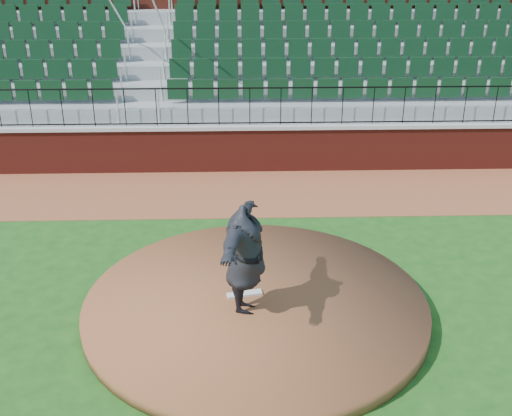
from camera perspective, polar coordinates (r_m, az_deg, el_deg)
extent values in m
plane|color=#1B4C15|center=(11.24, 0.23, -9.22)|extent=(90.00, 90.00, 0.00)
cube|color=brown|center=(16.02, -0.42, 1.49)|extent=(34.00, 3.20, 0.01)
cube|color=maroon|center=(17.31, -0.55, 5.36)|extent=(34.00, 0.35, 1.20)
cube|color=#B7B7B7|center=(17.11, -0.56, 7.42)|extent=(34.00, 0.45, 0.10)
cube|color=maroon|center=(22.17, -0.89, 15.27)|extent=(34.00, 0.50, 5.50)
cylinder|color=brown|center=(11.13, -0.04, -8.81)|extent=(5.98, 5.98, 0.25)
cube|color=silver|center=(11.17, -1.05, -7.81)|extent=(0.64, 0.28, 0.04)
imported|color=black|center=(10.28, -0.98, -4.70)|extent=(1.06, 2.47, 1.95)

